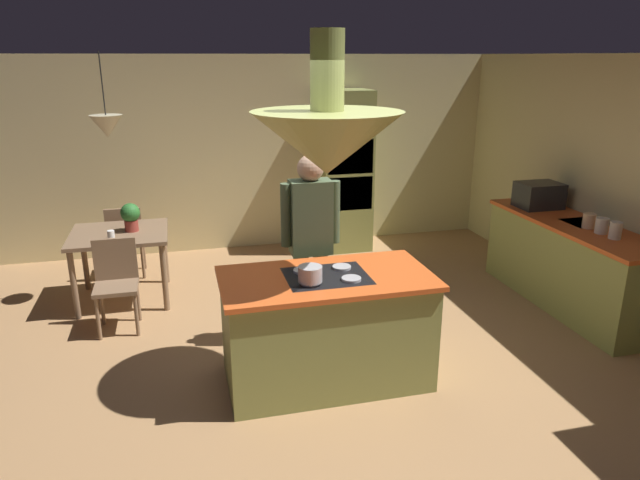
{
  "coord_description": "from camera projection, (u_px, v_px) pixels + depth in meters",
  "views": [
    {
      "loc": [
        -1.06,
        -4.19,
        2.52
      ],
      "look_at": [
        0.1,
        0.4,
        1.0
      ],
      "focal_mm": 32.15,
      "sensor_mm": 36.0,
      "label": 1
    }
  ],
  "objects": [
    {
      "name": "canister_sugar",
      "position": [
        602.0,
        226.0,
        5.47
      ],
      "size": [
        0.12,
        0.12,
        0.15
      ],
      "primitive_type": "cylinder",
      "color": "silver",
      "rests_on": "counter_run_right"
    },
    {
      "name": "microwave_on_counter",
      "position": [
        539.0,
        195.0,
        6.39
      ],
      "size": [
        0.46,
        0.36,
        0.28
      ],
      "primitive_type": "cube",
      "color": "#232326",
      "rests_on": "counter_run_right"
    },
    {
      "name": "ground",
      "position": [
        320.0,
        366.0,
        4.89
      ],
      "size": [
        8.16,
        8.16,
        0.0
      ],
      "primitive_type": "plane",
      "color": "#AD7F51"
    },
    {
      "name": "oven_tower",
      "position": [
        344.0,
        171.0,
        7.63
      ],
      "size": [
        0.66,
        0.62,
        2.12
      ],
      "color": "#8C934C",
      "rests_on": "ground"
    },
    {
      "name": "dining_table",
      "position": [
        120.0,
        242.0,
        6.04
      ],
      "size": [
        0.99,
        0.92,
        0.76
      ],
      "color": "#846549",
      "rests_on": "ground"
    },
    {
      "name": "cup_on_table",
      "position": [
        111.0,
        235.0,
        5.77
      ],
      "size": [
        0.07,
        0.07,
        0.09
      ],
      "primitive_type": "cylinder",
      "color": "white",
      "rests_on": "dining_table"
    },
    {
      "name": "wall_back",
      "position": [
        257.0,
        154.0,
        7.68
      ],
      "size": [
        6.8,
        0.1,
        2.55
      ],
      "primitive_type": "cube",
      "color": "beige",
      "rests_on": "ground"
    },
    {
      "name": "canister_flour",
      "position": [
        616.0,
        230.0,
        5.3
      ],
      "size": [
        0.11,
        0.11,
        0.16
      ],
      "primitive_type": "cylinder",
      "color": "silver",
      "rests_on": "counter_run_right"
    },
    {
      "name": "person_at_island",
      "position": [
        311.0,
        237.0,
        5.06
      ],
      "size": [
        0.53,
        0.23,
        1.73
      ],
      "color": "tan",
      "rests_on": "ground"
    },
    {
      "name": "pendant_light_over_table",
      "position": [
        107.0,
        126.0,
        5.67
      ],
      "size": [
        0.32,
        0.32,
        0.82
      ],
      "color": "beige"
    },
    {
      "name": "chair_by_back_wall",
      "position": [
        126.0,
        237.0,
        6.71
      ],
      "size": [
        0.4,
        0.4,
        0.87
      ],
      "rotation": [
        0.0,
        0.0,
        3.14
      ],
      "color": "#846549",
      "rests_on": "ground"
    },
    {
      "name": "kitchen_island",
      "position": [
        326.0,
        328.0,
        4.56
      ],
      "size": [
        1.65,
        0.88,
        0.92
      ],
      "color": "#8C934C",
      "rests_on": "ground"
    },
    {
      "name": "counter_run_right",
      "position": [
        570.0,
        264.0,
        5.96
      ],
      "size": [
        0.73,
        2.22,
        0.9
      ],
      "color": "#8C934C",
      "rests_on": "ground"
    },
    {
      "name": "range_hood",
      "position": [
        327.0,
        139.0,
        4.1
      ],
      "size": [
        1.1,
        1.1,
        1.0
      ],
      "color": "#8C934C"
    },
    {
      "name": "cooking_pot_on_cooktop",
      "position": [
        310.0,
        274.0,
        4.24
      ],
      "size": [
        0.18,
        0.18,
        0.12
      ],
      "primitive_type": "cylinder",
      "color": "#B2B2B7",
      "rests_on": "kitchen_island"
    },
    {
      "name": "chair_facing_island",
      "position": [
        116.0,
        278.0,
        5.46
      ],
      "size": [
        0.4,
        0.4,
        0.87
      ],
      "color": "#846549",
      "rests_on": "ground"
    },
    {
      "name": "wall_right",
      "position": [
        630.0,
        189.0,
        5.62
      ],
      "size": [
        0.1,
        7.2,
        2.55
      ],
      "primitive_type": "cube",
      "color": "beige",
      "rests_on": "ground"
    },
    {
      "name": "potted_plant_on_table",
      "position": [
        130.0,
        216.0,
        6.0
      ],
      "size": [
        0.2,
        0.2,
        0.3
      ],
      "color": "#99382D",
      "rests_on": "dining_table"
    },
    {
      "name": "canister_tea",
      "position": [
        589.0,
        221.0,
        5.63
      ],
      "size": [
        0.12,
        0.12,
        0.15
      ],
      "primitive_type": "cylinder",
      "color": "#E0B78C",
      "rests_on": "counter_run_right"
    }
  ]
}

